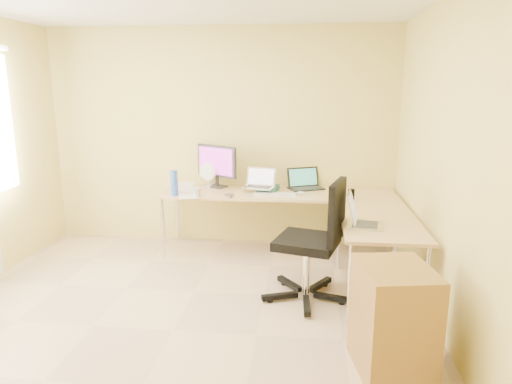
# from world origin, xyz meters

# --- Properties ---
(floor) EXTENTS (4.50, 4.50, 0.00)m
(floor) POSITION_xyz_m (0.00, 0.00, 0.00)
(floor) COLOR tan
(floor) RESTS_ON ground
(wall_back) EXTENTS (4.50, 0.00, 4.50)m
(wall_back) POSITION_xyz_m (0.00, 2.25, 1.30)
(wall_back) COLOR #D4C265
(wall_back) RESTS_ON ground
(wall_right) EXTENTS (0.00, 4.50, 4.50)m
(wall_right) POSITION_xyz_m (2.10, 0.00, 1.30)
(wall_right) COLOR #D4C265
(wall_right) RESTS_ON ground
(desk_main) EXTENTS (2.65, 0.70, 0.73)m
(desk_main) POSITION_xyz_m (0.72, 1.85, 0.36)
(desk_main) COLOR tan
(desk_main) RESTS_ON ground
(desk_return) EXTENTS (0.70, 1.30, 0.73)m
(desk_return) POSITION_xyz_m (1.70, 0.85, 0.36)
(desk_return) COLOR tan
(desk_return) RESTS_ON ground
(monitor) EXTENTS (0.60, 0.48, 0.51)m
(monitor) POSITION_xyz_m (-0.02, 2.05, 0.98)
(monitor) COLOR #262626
(monitor) RESTS_ON desk_main
(book_stack) EXTENTS (0.27, 0.33, 0.05)m
(book_stack) POSITION_xyz_m (0.60, 1.92, 0.76)
(book_stack) COLOR #20605D
(book_stack) RESTS_ON desk_main
(laptop_center) EXTENTS (0.39, 0.33, 0.22)m
(laptop_center) POSITION_xyz_m (0.50, 1.82, 0.89)
(laptop_center) COLOR silver
(laptop_center) RESTS_ON desk_main
(laptop_black) EXTENTS (0.47, 0.42, 0.25)m
(laptop_black) POSITION_xyz_m (1.04, 2.05, 0.85)
(laptop_black) COLOR black
(laptop_black) RESTS_ON desk_main
(keyboard) EXTENTS (0.47, 0.16, 0.02)m
(keyboard) POSITION_xyz_m (0.69, 1.69, 0.74)
(keyboard) COLOR silver
(keyboard) RESTS_ON desk_main
(mouse) EXTENTS (0.10, 0.08, 0.03)m
(mouse) POSITION_xyz_m (0.98, 1.78, 0.75)
(mouse) COLOR white
(mouse) RESTS_ON desk_main
(mug) EXTENTS (0.10, 0.10, 0.10)m
(mug) POSITION_xyz_m (-0.16, 1.55, 0.78)
(mug) COLOR silver
(mug) RESTS_ON desk_main
(cd_stack) EXTENTS (0.14, 0.14, 0.03)m
(cd_stack) POSITION_xyz_m (0.21, 1.55, 0.74)
(cd_stack) COLOR silver
(cd_stack) RESTS_ON desk_main
(water_bottle) EXTENTS (0.08, 0.08, 0.28)m
(water_bottle) POSITION_xyz_m (-0.40, 1.55, 0.87)
(water_bottle) COLOR #3054B4
(water_bottle) RESTS_ON desk_main
(papers) EXTENTS (0.26, 0.33, 0.01)m
(papers) POSITION_xyz_m (-0.25, 1.56, 0.73)
(papers) COLOR silver
(papers) RESTS_ON desk_main
(white_box) EXTENTS (0.24, 0.19, 0.08)m
(white_box) POSITION_xyz_m (-0.36, 1.85, 0.77)
(white_box) COLOR beige
(white_box) RESTS_ON desk_main
(desk_fan) EXTENTS (0.27, 0.27, 0.27)m
(desk_fan) POSITION_xyz_m (-0.12, 2.05, 0.86)
(desk_fan) COLOR white
(desk_fan) RESTS_ON desk_main
(black_cup) EXTENTS (0.08, 0.08, 0.12)m
(black_cup) POSITION_xyz_m (1.51, 1.55, 0.79)
(black_cup) COLOR black
(black_cup) RESTS_ON desk_main
(laptop_return) EXTENTS (0.39, 0.33, 0.24)m
(laptop_return) POSITION_xyz_m (1.55, 0.63, 0.85)
(laptop_return) COLOR silver
(laptop_return) RESTS_ON desk_return
(office_chair) EXTENTS (0.84, 0.84, 1.13)m
(office_chair) POSITION_xyz_m (1.05, 0.70, 0.50)
(office_chair) COLOR black
(office_chair) RESTS_ON ground
(cabinet) EXTENTS (0.54, 0.63, 0.78)m
(cabinet) POSITION_xyz_m (1.63, -0.35, 0.36)
(cabinet) COLOR #946641
(cabinet) RESTS_ON ground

